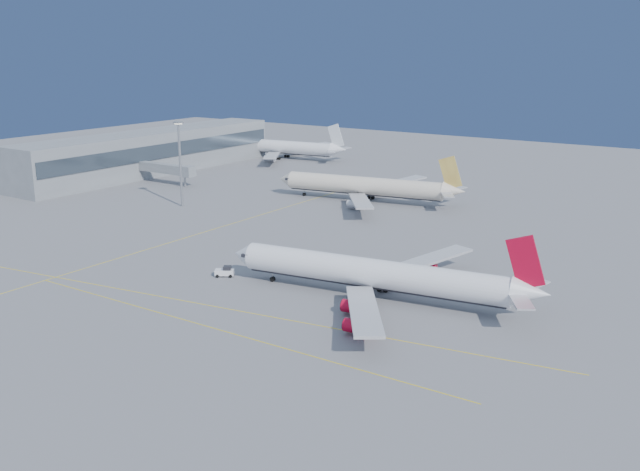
# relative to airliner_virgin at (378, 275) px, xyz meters

# --- Properties ---
(ground) EXTENTS (500.00, 500.00, 0.00)m
(ground) POSITION_rel_airliner_virgin_xyz_m (-19.30, -13.48, -4.53)
(ground) COLOR slate
(ground) RESTS_ON ground
(terminal) EXTENTS (18.40, 110.00, 15.00)m
(terminal) POSITION_rel_airliner_virgin_xyz_m (-134.24, 71.52, 2.98)
(terminal) COLOR gray
(terminal) RESTS_ON ground
(jet_bridge) EXTENTS (23.60, 3.60, 6.90)m
(jet_bridge) POSITION_rel_airliner_virgin_xyz_m (-112.41, 58.52, 0.64)
(jet_bridge) COLOR gray
(jet_bridge) RESTS_ON ground
(taxiway_lines) EXTENTS (118.86, 140.00, 0.02)m
(taxiway_lines) POSITION_rel_airliner_virgin_xyz_m (-34.02, -7.13, -4.52)
(taxiway_lines) COLOR yellow
(taxiway_lines) RESTS_ON ground
(airliner_virgin) EXTENTS (60.83, 54.18, 15.02)m
(airliner_virgin) POSITION_rel_airliner_virgin_xyz_m (0.00, 0.00, 0.00)
(airliner_virgin) COLOR white
(airliner_virgin) RESTS_ON ground
(airliner_etihad) EXTENTS (58.15, 53.11, 15.22)m
(airliner_etihad) POSITION_rel_airliner_virgin_xyz_m (-43.74, 71.69, 0.10)
(airliner_etihad) COLOR beige
(airliner_etihad) RESTS_ON ground
(airliner_third) EXTENTS (57.34, 52.48, 15.39)m
(airliner_third) POSITION_rel_airliner_virgin_xyz_m (-115.08, 125.44, 0.13)
(airliner_third) COLOR white
(airliner_third) RESTS_ON ground
(pushback_tug) EXTENTS (4.16, 3.70, 2.10)m
(pushback_tug) POSITION_rel_airliner_virgin_xyz_m (-31.66, -5.78, -3.55)
(pushback_tug) COLOR white
(pushback_tug) RESTS_ON ground
(light_mast) EXTENTS (2.10, 2.10, 24.25)m
(light_mast) POSITION_rel_airliner_virgin_xyz_m (-84.87, 36.41, 9.78)
(light_mast) COLOR gray
(light_mast) RESTS_ON ground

